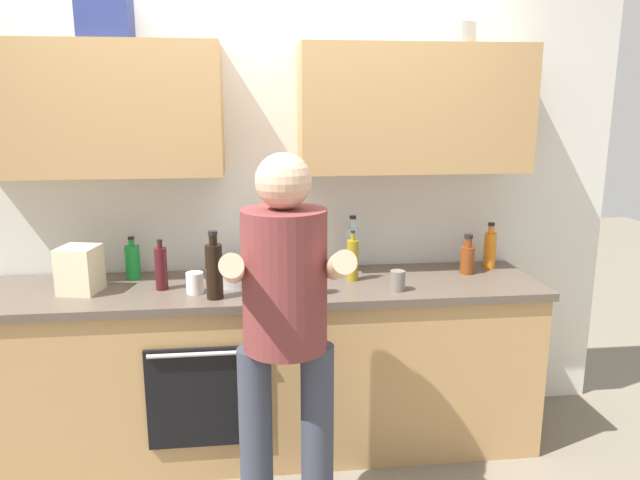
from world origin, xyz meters
TOP-DOWN VIEW (x-y plane):
  - ground_plane at (0.00, 0.00)m, footprint 12.00×12.00m
  - back_wall_unit at (-0.00, 0.27)m, footprint 4.00×0.38m
  - counter at (-0.00, -0.00)m, footprint 2.84×0.67m
  - person_standing at (0.06, -0.66)m, footprint 0.49×0.45m
  - bottle_wine at (-0.51, -0.02)m, footprint 0.06×0.06m
  - bottle_soda at (-0.69, 0.20)m, footprint 0.08×0.08m
  - bottle_oil at (0.46, 0.03)m, footprint 0.06×0.06m
  - bottle_soy at (-0.24, -0.19)m, footprint 0.08×0.08m
  - bottle_water at (0.49, 0.22)m, footprint 0.06×0.06m
  - bottle_vinegar at (1.10, 0.08)m, footprint 0.08×0.08m
  - bottle_juice at (1.26, 0.17)m, footprint 0.07×0.07m
  - cup_tea at (0.26, -0.18)m, footprint 0.07×0.07m
  - cup_coffee at (-0.34, -0.10)m, footprint 0.08×0.08m
  - cup_stoneware at (0.65, -0.18)m, footprint 0.08×0.08m
  - mixing_bowl at (-0.16, 0.05)m, footprint 0.26×0.26m
  - grocery_bag_rice at (-0.90, -0.02)m, footprint 0.21×0.21m

SIDE VIEW (x-z plane):
  - ground_plane at x=0.00m, z-range 0.00..0.00m
  - counter at x=0.00m, z-range 0.00..0.90m
  - mixing_bowl at x=-0.16m, z-range 0.90..0.99m
  - cup_stoneware at x=0.65m, z-range 0.90..1.00m
  - cup_tea at x=0.26m, z-range 0.90..1.00m
  - cup_coffee at x=-0.34m, z-range 0.90..1.00m
  - person_standing at x=0.06m, z-range 0.15..1.77m
  - bottle_vinegar at x=1.10m, z-range 0.88..1.10m
  - bottle_soda at x=-0.69m, z-range 0.88..1.11m
  - bottle_juice at x=1.26m, z-range 0.88..1.14m
  - bottle_wine at x=-0.51m, z-range 0.88..1.14m
  - bottle_oil at x=0.46m, z-range 0.88..1.14m
  - grocery_bag_rice at x=-0.90m, z-range 0.90..1.13m
  - bottle_water at x=0.49m, z-range 0.88..1.18m
  - bottle_soy at x=-0.24m, z-range 0.88..1.20m
  - back_wall_unit at x=0.00m, z-range 0.25..2.75m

